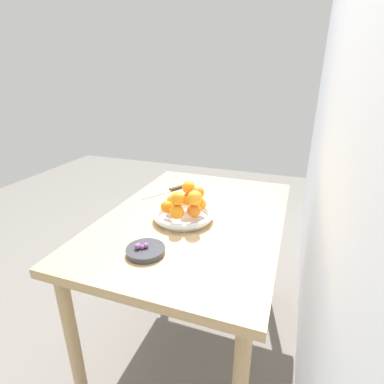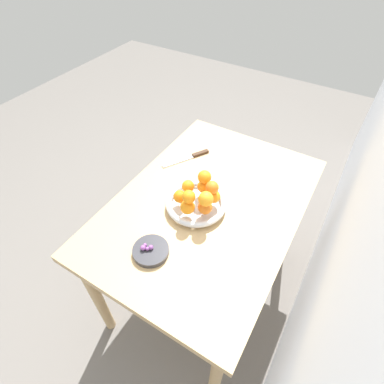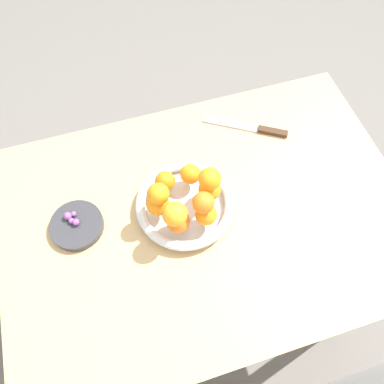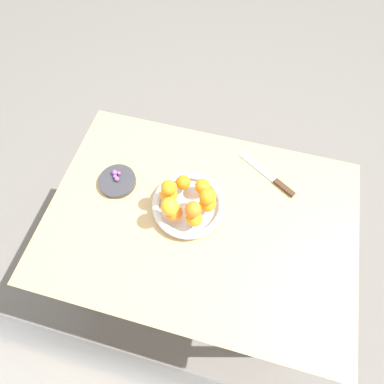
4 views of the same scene
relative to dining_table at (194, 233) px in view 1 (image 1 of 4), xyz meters
The scene contains 20 objects.
ground_plane 0.65m from the dining_table, ahead, with size 6.00×6.00×0.00m, color slate.
wall_back 0.81m from the dining_table, 90.00° to the left, with size 4.00×0.05×2.50m, color silver.
dining_table is the anchor object (origin of this frame).
fruit_bowl 0.13m from the dining_table, 32.56° to the right, with size 0.26×0.26×0.04m.
candy_dish 0.36m from the dining_table, 10.78° to the right, with size 0.14×0.14×0.02m, color #333338.
orange_0 0.20m from the dining_table, 14.87° to the right, with size 0.06×0.06×0.06m, color orange.
orange_1 0.18m from the dining_table, 17.63° to the left, with size 0.06×0.06×0.06m, color orange.
orange_2 0.16m from the dining_table, 62.51° to the left, with size 0.06×0.06×0.06m, color orange.
orange_3 0.16m from the dining_table, 113.55° to the right, with size 0.06×0.06×0.06m, color orange.
orange_4 0.18m from the dining_table, 79.16° to the right, with size 0.06×0.06×0.06m, color orange.
orange_5 0.20m from the dining_table, 46.66° to the right, with size 0.05×0.05×0.05m, color orange.
orange_6 0.22m from the dining_table, 111.07° to the right, with size 0.06×0.06×0.06m, color orange.
orange_7 0.25m from the dining_table, 14.32° to the right, with size 0.05×0.05×0.05m, color orange.
orange_8 0.24m from the dining_table, 19.50° to the left, with size 0.06×0.06×0.06m, color orange.
orange_9 0.21m from the dining_table, 46.17° to the left, with size 0.05×0.05×0.05m, color orange.
candy_ball_0 0.37m from the dining_table, 11.77° to the right, with size 0.02×0.02×0.02m, color #8C4C99.
candy_ball_1 0.36m from the dining_table, 10.79° to the right, with size 0.02×0.02×0.02m, color #8C4C99.
candy_ball_2 0.38m from the dining_table, 13.85° to the right, with size 0.02×0.02×0.02m, color #8C4C99.
candy_ball_3 0.37m from the dining_table, 14.92° to the right, with size 0.01×0.01×0.01m, color #8C4C99.
knife 0.33m from the dining_table, 133.71° to the right, with size 0.23×0.15×0.01m.
Camera 1 is at (1.13, 0.39, 1.34)m, focal length 28.00 mm.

